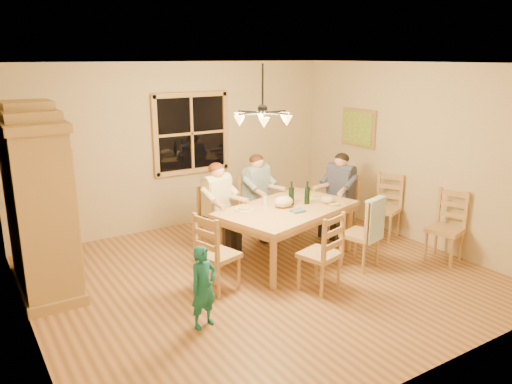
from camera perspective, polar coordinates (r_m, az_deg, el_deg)
floor at (r=6.60m, az=0.69°, el=-9.65°), size 5.50×5.50×0.00m
ceiling at (r=5.98m, az=0.77°, el=14.50°), size 5.50×5.00×0.02m
wall_back at (r=8.32m, az=-8.69°, el=5.20°), size 5.50×0.02×2.70m
wall_left at (r=5.25m, az=-25.41°, el=-2.08°), size 0.02×5.00×2.70m
wall_right at (r=7.95m, az=17.66°, el=4.19°), size 0.02×5.00×2.70m
window at (r=8.34m, az=-7.39°, el=6.67°), size 1.30×0.06×1.30m
painting at (r=8.70m, az=11.61°, el=7.17°), size 0.06×0.78×0.64m
chandelier at (r=6.02m, az=0.75°, el=8.56°), size 0.77×0.68×0.71m
armoire at (r=6.43m, az=-23.52°, el=-1.60°), size 0.66×1.40×2.30m
dining_table at (r=6.94m, az=3.57°, el=-2.53°), size 2.14×1.62×0.76m
chair_far_left at (r=7.31m, az=-4.34°, el=-4.59°), size 0.54×0.52×0.99m
chair_far_right at (r=7.88m, az=0.14°, el=-3.06°), size 0.54×0.52×0.99m
chair_near_left at (r=6.21m, az=7.22°, el=-8.38°), size 0.54×0.52×0.99m
chair_near_right at (r=6.95m, az=11.79°, el=-5.94°), size 0.54×0.52×0.99m
chair_end_left at (r=6.16m, az=-4.32°, el=-8.48°), size 0.52×0.54×0.99m
chair_end_right at (r=8.07m, az=9.43°, el=-2.81°), size 0.52×0.54×0.99m
adult_woman at (r=7.14m, az=-4.42°, el=-0.53°), size 0.48×0.51×0.87m
adult_plaid_man at (r=7.72m, az=0.14°, el=0.73°), size 0.48×0.51×0.87m
adult_slate_man at (r=7.93m, az=9.60°, el=0.89°), size 0.51×0.48×0.87m
towel at (r=6.74m, az=13.36°, el=-3.15°), size 0.39×0.20×0.58m
wine_bottle_a at (r=7.01m, az=4.07°, el=-0.11°), size 0.08×0.08×0.33m
wine_bottle_b at (r=7.05m, az=5.87°, el=-0.07°), size 0.08×0.08×0.33m
plate_woman at (r=6.77m, az=-1.32°, el=-2.01°), size 0.26×0.26×0.02m
plate_plaid at (r=7.29m, az=3.15°, el=-0.77°), size 0.26×0.26×0.02m
plate_slate at (r=7.44m, az=6.45°, el=-0.51°), size 0.26×0.26×0.02m
wine_glass_a at (r=6.94m, az=1.06°, el=-1.05°), size 0.06×0.06×0.14m
wine_glass_b at (r=7.44m, az=5.75°, el=0.01°), size 0.06×0.06×0.14m
cap at (r=7.14m, az=8.22°, el=-0.86°), size 0.20×0.20×0.11m
napkin at (r=6.72m, az=4.81°, el=-2.15°), size 0.21×0.18×0.03m
cloth_bundle at (r=6.89m, az=3.17°, el=-1.13°), size 0.28×0.22×0.15m
child at (r=5.33m, az=-6.02°, el=-10.75°), size 0.37×0.29×0.90m
chair_spare_front at (r=7.46m, az=20.69°, el=-5.15°), size 0.53×0.54×0.99m
chair_spare_back at (r=8.15m, az=14.36°, el=-2.92°), size 0.55×0.56×0.99m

